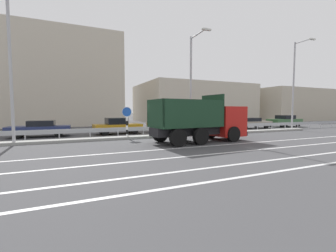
% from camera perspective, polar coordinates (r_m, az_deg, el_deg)
% --- Properties ---
extents(ground_plane, '(320.00, 320.00, 0.00)m').
position_cam_1_polar(ground_plane, '(15.84, -3.21, -3.67)').
color(ground_plane, '#424244').
extents(lane_strip_0, '(62.47, 0.16, 0.01)m').
position_cam_1_polar(lane_strip_0, '(13.78, 11.59, -4.89)').
color(lane_strip_0, silver).
rests_on(lane_strip_0, ground_plane).
extents(lane_strip_1, '(62.47, 0.16, 0.01)m').
position_cam_1_polar(lane_strip_1, '(12.11, 17.54, -6.21)').
color(lane_strip_1, silver).
rests_on(lane_strip_1, ground_plane).
extents(lane_strip_2, '(62.47, 0.16, 0.01)m').
position_cam_1_polar(lane_strip_2, '(10.65, 25.18, -7.80)').
color(lane_strip_2, silver).
rests_on(lane_strip_2, ground_plane).
extents(lane_strip_3, '(62.47, 0.16, 0.01)m').
position_cam_1_polar(lane_strip_3, '(9.83, 31.29, -8.96)').
color(lane_strip_3, silver).
rests_on(lane_strip_3, ground_plane).
extents(median_island, '(34.36, 1.10, 0.18)m').
position_cam_1_polar(median_island, '(17.47, -5.24, -2.67)').
color(median_island, gray).
rests_on(median_island, ground_plane).
extents(median_guardrail, '(62.47, 0.09, 0.78)m').
position_cam_1_polar(median_guardrail, '(18.41, -6.29, -0.84)').
color(median_guardrail, '#9EA0A5').
rests_on(median_guardrail, ground_plane).
extents(dump_truck, '(6.87, 3.07, 3.17)m').
position_cam_1_polar(dump_truck, '(15.66, 10.22, 0.67)').
color(dump_truck, red).
rests_on(dump_truck, ground_plane).
extents(median_road_sign, '(0.73, 0.16, 2.37)m').
position_cam_1_polar(median_road_sign, '(16.93, -10.39, 0.99)').
color(median_road_sign, white).
rests_on(median_road_sign, ground_plane).
extents(street_lamp_1, '(0.70, 2.19, 8.79)m').
position_cam_1_polar(street_lamp_1, '(16.62, -35.25, 12.85)').
color(street_lamp_1, '#ADADB2').
rests_on(street_lamp_1, ground_plane).
extents(street_lamp_2, '(0.71, 2.65, 8.17)m').
position_cam_1_polar(street_lamp_2, '(18.95, 6.14, 11.54)').
color(street_lamp_2, '#ADADB2').
rests_on(street_lamp_2, ground_plane).
extents(street_lamp_3, '(0.71, 2.08, 9.24)m').
position_cam_1_polar(street_lamp_3, '(27.51, 29.51, 9.69)').
color(street_lamp_3, '#ADADB2').
rests_on(street_lamp_3, ground_plane).
extents(parked_car_3, '(4.54, 2.04, 1.31)m').
position_cam_1_polar(parked_car_3, '(20.51, -29.71, -0.54)').
color(parked_car_3, navy).
rests_on(parked_car_3, ground_plane).
extents(parked_car_4, '(4.25, 2.14, 1.45)m').
position_cam_1_polar(parked_car_4, '(20.62, -12.72, 0.03)').
color(parked_car_4, '#B27A14').
rests_on(parked_car_4, ground_plane).
extents(parked_car_5, '(4.43, 1.82, 1.49)m').
position_cam_1_polar(parked_car_5, '(22.18, 0.55, 0.45)').
color(parked_car_5, '#B27A14').
rests_on(parked_car_5, ground_plane).
extents(parked_car_6, '(4.49, 1.99, 1.54)m').
position_cam_1_polar(parked_car_6, '(25.10, 11.22, 0.88)').
color(parked_car_6, navy).
rests_on(parked_car_6, ground_plane).
extents(parked_car_7, '(4.92, 2.11, 1.24)m').
position_cam_1_polar(parked_car_7, '(28.25, 20.29, 0.78)').
color(parked_car_7, gray).
rests_on(parked_car_7, ground_plane).
extents(parked_car_8, '(4.77, 1.93, 1.49)m').
position_cam_1_polar(parked_car_8, '(32.72, 27.50, 1.17)').
color(parked_car_8, '#335B33').
rests_on(parked_car_8, ground_plane).
extents(background_building_0, '(23.56, 11.45, 12.86)m').
position_cam_1_polar(background_building_0, '(37.39, -31.21, 10.04)').
color(background_building_0, beige).
rests_on(background_building_0, ground_plane).
extents(background_building_1, '(19.94, 14.97, 6.98)m').
position_cam_1_polar(background_building_1, '(44.53, 6.18, 5.73)').
color(background_building_1, beige).
rests_on(background_building_1, ground_plane).
extents(background_building_2, '(21.85, 14.78, 6.49)m').
position_cam_1_polar(background_building_2, '(58.10, 28.05, 4.64)').
color(background_building_2, '#B7AD99').
rests_on(background_building_2, ground_plane).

